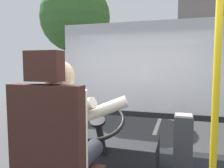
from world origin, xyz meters
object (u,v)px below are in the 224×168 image
Objects in this scene: fare_box at (183,146)px; steering_console at (111,153)px; handrail_pole at (216,88)px; bus_driver at (64,133)px.

steering_console is at bearing -170.88° from fare_box.
fare_box is at bearing 9.12° from steering_console.
fare_box is (-0.16, 1.07, -0.78)m from handrail_pole.
bus_driver is at bearing -90.00° from steering_console.
bus_driver is 0.74× the size of steering_console.
steering_console is 1.64m from handrail_pole.
bus_driver reaches higher than fare_box.
steering_console is 0.85m from fare_box.
bus_driver is at bearing -123.38° from fare_box.
handrail_pole reaches higher than bus_driver.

